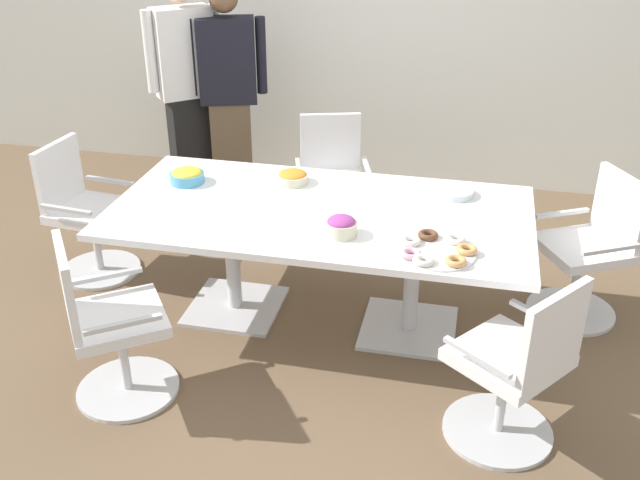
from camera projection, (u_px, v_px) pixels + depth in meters
The scene contains 15 objects.
ground_plane at pixel (320, 319), 4.52m from camera, with size 10.00×10.00×0.01m, color brown.
back_wall at pixel (385, 15), 5.94m from camera, with size 8.00×0.10×2.80m, color silver.
conference_table at pixel (320, 229), 4.22m from camera, with size 2.40×1.20×0.75m.
office_chair_0 at pixel (108, 330), 3.69m from camera, with size 0.75×0.75×0.91m.
office_chair_1 at pixel (516, 372), 3.39m from camera, with size 0.76×0.76×0.91m.
office_chair_2 at pixel (588, 255), 4.40m from camera, with size 0.73×0.73×0.91m.
office_chair_3 at pixel (332, 187), 5.30m from camera, with size 0.67×0.67×0.91m.
office_chair_4 at pixel (86, 217), 4.86m from camera, with size 0.59×0.59×0.91m.
person_standing_0 at pixel (187, 85), 5.72m from camera, with size 0.51×0.46×1.81m.
person_standing_1 at pixel (229, 92), 5.73m from camera, with size 0.61×0.34×1.73m.
snack_bowl_chips_yellow at pixel (187, 176), 4.49m from camera, with size 0.21×0.21×0.09m.
snack_bowl_chips_orange at pixel (293, 177), 4.48m from camera, with size 0.20×0.20×0.08m.
snack_bowl_candy_mix at pixel (341, 226), 3.85m from camera, with size 0.17×0.17×0.11m.
donut_platter at pixel (436, 250), 3.69m from camera, with size 0.40×0.40×0.04m.
plate_stack at pixel (454, 192), 4.33m from camera, with size 0.23×0.23×0.04m.
Camera 1 is at (0.83, -3.68, 2.53)m, focal length 40.85 mm.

